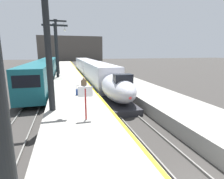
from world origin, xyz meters
TOP-DOWN VIEW (x-y plane):
  - platform_left at (-4.05, 24.75)m, footprint 4.80×110.00m
  - platform_right at (4.05, 24.75)m, footprint 4.80×110.00m
  - platform_left_safety_stripe at (-1.77, 24.75)m, footprint 0.20×107.80m
  - rail_main_left at (-0.75, 27.50)m, footprint 0.08×110.00m
  - rail_main_right at (0.75, 27.50)m, footprint 0.08×110.00m
  - rail_secondary_left at (-8.85, 27.50)m, footprint 0.08×110.00m
  - rail_secondary_right at (-7.35, 27.50)m, footprint 0.08×110.00m
  - highspeed_train_main at (0.00, 27.39)m, footprint 2.92×38.29m
  - regional_train_adjacent at (-8.10, 30.63)m, footprint 2.85×36.60m
  - station_column_mid at (-5.90, 9.32)m, footprint 4.00×0.68m
  - station_column_far at (-5.90, 27.17)m, footprint 4.00×0.68m
  - station_column_distant at (-5.90, 32.36)m, footprint 4.00×0.68m
  - passenger_near_edge at (-3.05, 13.93)m, footprint 0.57×0.26m
  - rolling_suitcase at (-3.71, 13.46)m, footprint 0.40×0.22m
  - departure_info_board at (-3.75, 6.78)m, footprint 0.90×0.10m
  - terminus_back_wall at (0.00, 102.00)m, footprint 36.00×2.00m

SIDE VIEW (x-z plane):
  - rail_main_left at x=-0.75m, z-range 0.00..0.12m
  - rail_main_right at x=0.75m, z-range 0.00..0.12m
  - rail_secondary_left at x=-8.85m, z-range 0.00..0.12m
  - rail_secondary_right at x=-7.35m, z-range 0.00..0.12m
  - platform_left at x=-4.05m, z-range 0.00..1.05m
  - platform_right at x=4.05m, z-range 0.00..1.05m
  - platform_left_safety_stripe at x=-1.77m, z-range 1.05..1.06m
  - rolling_suitcase at x=-3.71m, z-range 0.86..1.85m
  - highspeed_train_main at x=0.00m, z-range 0.13..3.73m
  - passenger_near_edge at x=-3.05m, z-range 1.19..2.88m
  - regional_train_adjacent at x=-8.10m, z-range 0.23..4.03m
  - departure_info_board at x=-3.75m, z-range 1.50..3.62m
  - station_column_far at x=-5.90m, z-range 1.96..10.54m
  - station_column_mid at x=-5.90m, z-range 1.97..10.88m
  - terminus_back_wall at x=0.00m, z-range 0.00..14.00m
  - station_column_distant at x=-5.90m, z-range 2.01..12.07m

